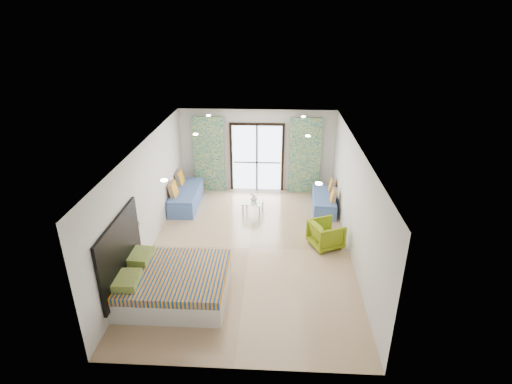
{
  "coord_description": "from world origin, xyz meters",
  "views": [
    {
      "loc": [
        0.63,
        -8.6,
        5.46
      ],
      "look_at": [
        0.12,
        0.93,
        1.15
      ],
      "focal_mm": 28.0,
      "sensor_mm": 36.0,
      "label": 1
    }
  ],
  "objects_px": {
    "armchair": "(326,233)",
    "daybed_left": "(186,196)",
    "bed": "(172,283)",
    "daybed_right": "(324,201)",
    "coffee_table": "(253,203)"
  },
  "relations": [
    {
      "from": "bed",
      "to": "armchair",
      "type": "distance_m",
      "value": 4.04
    },
    {
      "from": "daybed_left",
      "to": "coffee_table",
      "type": "relative_size",
      "value": 2.99
    },
    {
      "from": "bed",
      "to": "daybed_right",
      "type": "bearing_deg",
      "value": 50.16
    },
    {
      "from": "daybed_left",
      "to": "armchair",
      "type": "xyz_separation_m",
      "value": [
        4.05,
        -2.15,
        0.08
      ]
    },
    {
      "from": "daybed_left",
      "to": "daybed_right",
      "type": "height_order",
      "value": "daybed_left"
    },
    {
      "from": "bed",
      "to": "armchair",
      "type": "height_order",
      "value": "bed"
    },
    {
      "from": "armchair",
      "to": "daybed_left",
      "type": "bearing_deg",
      "value": 37.89
    },
    {
      "from": "daybed_left",
      "to": "daybed_right",
      "type": "xyz_separation_m",
      "value": [
        4.23,
        0.0,
        -0.04
      ]
    },
    {
      "from": "daybed_right",
      "to": "daybed_left",
      "type": "bearing_deg",
      "value": -177.18
    },
    {
      "from": "bed",
      "to": "daybed_left",
      "type": "xyz_separation_m",
      "value": [
        -0.64,
        4.31,
        -0.02
      ]
    },
    {
      "from": "bed",
      "to": "armchair",
      "type": "xyz_separation_m",
      "value": [
        3.41,
        2.16,
        0.06
      ]
    },
    {
      "from": "armchair",
      "to": "bed",
      "type": "bearing_deg",
      "value": 98.21
    },
    {
      "from": "coffee_table",
      "to": "armchair",
      "type": "bearing_deg",
      "value": -41.82
    },
    {
      "from": "coffee_table",
      "to": "bed",
      "type": "bearing_deg",
      "value": -110.39
    },
    {
      "from": "bed",
      "to": "daybed_left",
      "type": "relative_size",
      "value": 1.14
    }
  ]
}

